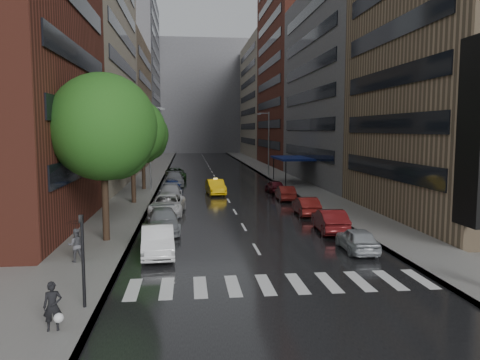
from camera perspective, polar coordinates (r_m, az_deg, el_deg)
ground at (r=22.60m, az=3.54°, el=-10.96°), size 220.00×220.00×0.00m
road at (r=71.68m, az=-3.36°, el=0.84°), size 14.00×140.00×0.01m
sidewalk_left at (r=71.76m, az=-10.55°, el=0.81°), size 4.00×140.00×0.15m
sidewalk_right at (r=72.70m, az=3.75°, el=0.97°), size 4.00×140.00×0.15m
crosswalk at (r=20.76m, az=5.07°, el=-12.51°), size 13.15×2.80×0.01m
buildings_left at (r=81.38m, az=-14.64°, el=12.56°), size 8.00×108.00×38.00m
buildings_right at (r=80.63m, az=7.26°, el=12.09°), size 8.05×109.10×36.00m
building_far at (r=139.63m, az=-4.91°, el=9.99°), size 40.00×14.00×32.00m
tree_near at (r=28.25m, az=-16.35°, el=6.20°), size 6.22×6.22×9.91m
tree_mid at (r=42.46m, az=-13.00°, el=5.81°), size 5.96×5.96×9.50m
tree_far at (r=52.14m, az=-11.77°, el=5.41°), size 5.57×5.57×8.89m
taxi at (r=48.17m, az=-3.01°, el=-0.85°), size 2.04×4.82×1.55m
parked_cars_left at (r=45.23m, az=-8.42°, el=-1.37°), size 3.04×43.26×1.60m
parked_cars_right at (r=37.14m, az=7.99°, el=-3.11°), size 1.92×28.39×1.52m
ped_bag_walker at (r=16.80m, az=-21.82°, el=-14.21°), size 0.68×0.50×1.61m
ped_black_umbrella at (r=24.54m, az=-19.39°, el=-6.58°), size 0.96×0.98×2.09m
traffic_light at (r=18.11m, az=-18.62°, el=-8.30°), size 0.18×0.15×3.45m
street_lamp_left at (r=51.45m, az=-10.83°, el=4.10°), size 1.74×0.22×9.00m
street_lamp_right at (r=67.28m, az=3.45°, el=4.66°), size 1.74×0.22×9.00m
awning at (r=57.80m, az=6.37°, el=2.64°), size 4.00×8.00×3.12m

